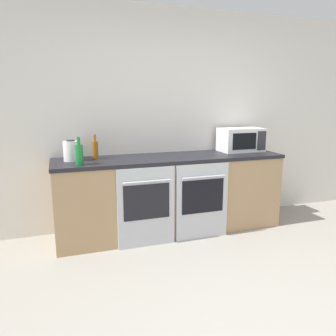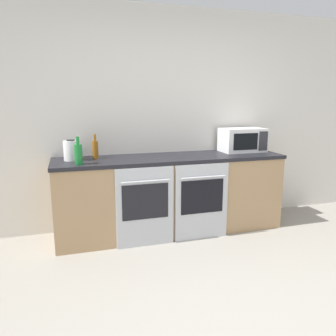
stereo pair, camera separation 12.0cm
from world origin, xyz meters
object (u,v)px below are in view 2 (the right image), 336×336
object	(u,v)px
oven_right	(202,202)
bottle_green	(78,154)
bottle_amber	(95,149)
oven_left	(145,207)
bottle_clear	(79,150)
kettle	(71,150)
microwave	(243,140)

from	to	relation	value
oven_right	bottle_green	world-z (taller)	bottle_green
bottle_amber	oven_left	bearing A→B (deg)	-44.46
oven_right	bottle_amber	bearing A→B (deg)	157.81
oven_right	bottle_clear	world-z (taller)	bottle_clear
bottle_green	kettle	bearing A→B (deg)	104.09
microwave	oven_left	bearing A→B (deg)	-162.41
oven_left	microwave	distance (m)	1.54
oven_left	bottle_amber	world-z (taller)	bottle_amber
bottle_clear	kettle	bearing A→B (deg)	-118.45
bottle_amber	bottle_clear	bearing A→B (deg)	143.77
bottle_green	oven_right	bearing A→B (deg)	-6.25
bottle_amber	kettle	bearing A→B (deg)	-170.34
bottle_green	bottle_clear	distance (m)	0.43
oven_left	kettle	size ratio (longest dim) A/B	3.84
oven_left	bottle_clear	size ratio (longest dim) A/B	4.17
oven_left	bottle_clear	distance (m)	1.00
microwave	bottle_green	size ratio (longest dim) A/B	1.92
oven_right	kettle	world-z (taller)	kettle
oven_right	microwave	world-z (taller)	microwave
oven_left	bottle_amber	distance (m)	0.85
bottle_green	bottle_clear	xyz separation A→B (m)	(0.02, 0.42, -0.03)
oven_right	bottle_clear	bearing A→B (deg)	155.74
kettle	bottle_green	bearing A→B (deg)	-75.91
bottle_clear	bottle_amber	world-z (taller)	bottle_amber
oven_left	bottle_amber	size ratio (longest dim) A/B	3.18
bottle_amber	microwave	bearing A→B (deg)	-0.49
bottle_clear	bottle_green	bearing A→B (deg)	-93.19
oven_left	oven_right	bearing A→B (deg)	0.00
oven_left	bottle_green	world-z (taller)	bottle_green
oven_right	bottle_green	size ratio (longest dim) A/B	3.06
oven_right	bottle_green	distance (m)	1.40
kettle	microwave	bearing A→B (deg)	0.77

